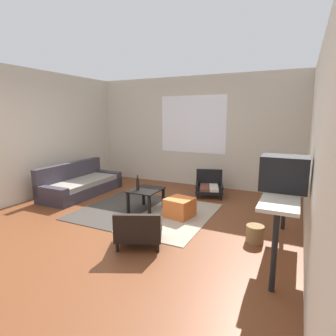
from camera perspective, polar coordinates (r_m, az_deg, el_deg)
The scene contains 15 objects.
ground_plane at distance 4.60m, azimuth -8.85°, elevation -11.71°, with size 7.80×7.80×0.00m, color brown.
far_wall_with_window at distance 6.99m, azimuth 5.30°, elevation 7.50°, with size 5.60×0.13×2.70m.
side_wall_right at distance 3.80m, azimuth 28.88°, elevation 3.41°, with size 0.12×6.60×2.70m, color beige.
side_wall_left at distance 6.36m, azimuth -27.84°, elevation 5.96°, with size 0.12×6.60×2.70m, color beige.
area_rug at distance 5.16m, azimuth -4.69°, elevation -8.99°, with size 2.36×2.02×0.01m.
couch at distance 6.52m, azimuth -17.75°, elevation -3.31°, with size 0.82×1.93×0.70m.
coffee_table at distance 5.12m, azimuth -4.56°, elevation -5.31°, with size 0.52×0.62×0.41m.
armchair_by_window at distance 6.19m, azimuth 8.52°, elevation -3.52°, with size 0.75×0.77×0.55m.
armchair_striped_foreground at distance 3.82m, azimuth -6.08°, elevation -12.73°, with size 0.79×0.77×0.52m.
ottoman_orange at distance 4.86m, azimuth 2.44°, elevation -8.22°, with size 0.43×0.43×0.33m, color #D1662D.
console_shelf at distance 3.72m, azimuth 22.69°, elevation -5.29°, with size 0.39×1.84×0.87m.
crt_television at distance 3.55m, azimuth 22.90°, elevation -0.99°, with size 0.53×0.39×0.42m.
clay_vase at distance 4.03m, azimuth 23.26°, elevation -0.76°, with size 0.22×0.22×0.36m.
glass_bottle at distance 5.05m, azimuth -6.29°, elevation -3.27°, with size 0.06×0.06×0.27m.
wicker_basket at distance 4.15m, azimuth 17.57°, elevation -12.88°, with size 0.25×0.25×0.24m, color olive.
Camera 1 is at (2.45, -3.47, 1.75)m, focal length 29.38 mm.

